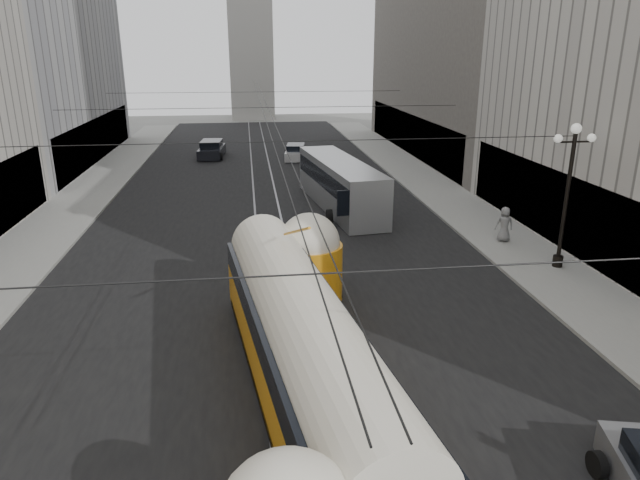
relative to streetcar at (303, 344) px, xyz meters
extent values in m
cube|color=black|center=(-0.25, 23.11, -1.75)|extent=(20.00, 85.00, 0.02)
cube|color=gray|center=(-12.25, 26.61, -1.67)|extent=(4.00, 72.00, 0.15)
cube|color=gray|center=(11.75, 26.61, -1.67)|extent=(4.00, 72.00, 0.15)
cube|color=gray|center=(-1.00, 23.11, -1.75)|extent=(0.12, 85.00, 0.04)
cube|color=gray|center=(0.50, 23.11, -1.75)|extent=(0.12, 85.00, 0.04)
cube|color=black|center=(-14.30, 38.61, 0.25)|extent=(0.10, 25.20, 3.60)
cube|color=black|center=(13.80, 12.61, 0.25)|extent=(0.10, 18.00, 3.60)
cube|color=black|center=(13.80, 38.61, 0.25)|extent=(0.10, 28.80, 3.60)
cube|color=#B2AFA8|center=(-0.25, 70.61, 10.25)|extent=(6.00, 6.00, 24.00)
cylinder|color=black|center=(12.35, 8.61, 1.40)|extent=(0.18, 0.18, 6.00)
cylinder|color=black|center=(12.35, 8.61, -1.35)|extent=(0.44, 0.44, 0.50)
cylinder|color=black|center=(12.35, 8.61, 4.00)|extent=(1.60, 0.08, 0.08)
sphere|color=white|center=(12.35, 8.61, 4.55)|extent=(0.44, 0.44, 0.44)
sphere|color=white|center=(11.60, 8.61, 4.15)|extent=(0.36, 0.36, 0.36)
sphere|color=white|center=(13.10, 8.61, 4.15)|extent=(0.36, 0.36, 0.36)
cylinder|color=black|center=(-0.25, -5.39, 4.25)|extent=(25.00, 0.03, 0.03)
cylinder|color=black|center=(-0.25, 8.61, 4.25)|extent=(25.00, 0.03, 0.03)
cylinder|color=black|center=(-0.25, 22.61, 4.25)|extent=(25.00, 0.03, 0.03)
cylinder|color=black|center=(-0.25, 36.61, 4.25)|extent=(25.00, 0.03, 0.03)
cylinder|color=black|center=(-0.25, 26.61, 4.05)|extent=(0.03, 72.00, 0.03)
cylinder|color=black|center=(0.15, 26.61, 4.05)|extent=(0.03, 72.00, 0.03)
cube|color=orange|center=(0.00, 0.00, -0.70)|extent=(4.41, 14.14, 1.69)
cube|color=black|center=(0.00, 0.00, -1.50)|extent=(4.36, 13.73, 0.30)
cube|color=black|center=(0.00, 0.00, 0.39)|extent=(4.40, 13.94, 0.85)
cylinder|color=silver|center=(0.00, 0.00, 0.69)|extent=(4.09, 13.89, 2.29)
cylinder|color=orange|center=(0.91, 6.80, -0.61)|extent=(2.59, 2.59, 2.29)
sphere|color=silver|center=(0.91, 6.80, 0.59)|extent=(2.39, 2.39, 2.39)
cube|color=#A8ABAE|center=(4.31, 20.36, -0.24)|extent=(3.93, 11.87, 2.91)
cube|color=black|center=(4.31, 20.36, 0.24)|extent=(3.90, 11.47, 1.07)
cube|color=black|center=(4.31, 14.58, 0.10)|extent=(2.23, 0.39, 1.36)
cylinder|color=black|center=(3.10, 16.45, -1.26)|extent=(0.30, 0.97, 0.97)
cylinder|color=black|center=(5.52, 16.45, -1.26)|extent=(0.30, 0.97, 0.97)
cylinder|color=black|center=(3.10, 24.26, -1.26)|extent=(0.30, 0.97, 0.97)
cylinder|color=black|center=(5.52, 24.26, -1.26)|extent=(0.30, 0.97, 0.97)
cylinder|color=black|center=(6.43, -3.91, -1.43)|extent=(0.22, 0.63, 0.63)
cube|color=silver|center=(3.02, 37.41, -1.30)|extent=(2.31, 4.43, 0.75)
cube|color=black|center=(3.02, 37.41, -0.77)|extent=(1.84, 2.52, 0.71)
cylinder|color=black|center=(2.24, 35.97, -1.45)|extent=(0.22, 0.60, 0.60)
cylinder|color=black|center=(3.81, 35.97, -1.45)|extent=(0.22, 0.60, 0.60)
cylinder|color=black|center=(2.24, 38.85, -1.45)|extent=(0.22, 0.60, 0.60)
cylinder|color=black|center=(3.81, 38.85, -1.45)|extent=(0.22, 0.60, 0.60)
cube|color=black|center=(-4.55, 39.26, -1.22)|extent=(2.43, 5.09, 0.88)
cube|color=black|center=(-4.55, 39.26, -0.60)|extent=(2.00, 2.85, 0.83)
cylinder|color=black|center=(-5.46, 37.58, -1.40)|extent=(0.22, 0.70, 0.70)
cylinder|color=black|center=(-3.63, 37.58, -1.40)|extent=(0.22, 0.70, 0.70)
cylinder|color=black|center=(-5.46, 40.94, -1.40)|extent=(0.22, 0.70, 0.70)
cylinder|color=black|center=(-3.63, 40.94, -1.40)|extent=(0.22, 0.70, 0.70)
imported|color=slate|center=(11.46, 12.33, -0.71)|extent=(0.93, 0.64, 1.78)
camera|label=1|loc=(-1.31, -13.85, 7.68)|focal=32.00mm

